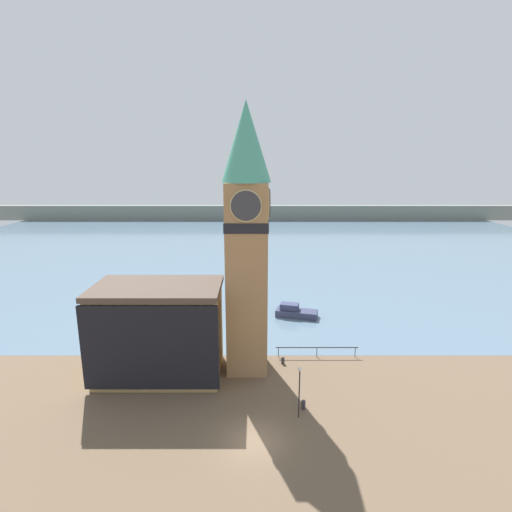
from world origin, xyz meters
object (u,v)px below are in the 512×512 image
Objects in this scene: pier_building at (157,331)px; boat_near at (293,312)px; lamp_post at (298,383)px; mooring_bollard_near at (302,404)px; mooring_bollard_far at (281,360)px; clock_tower at (245,235)px.

pier_building is 20.81m from boat_near.
boat_near is at bearing 85.33° from lamp_post.
mooring_bollard_far is (-1.20, 7.60, -0.05)m from mooring_bollard_near.
pier_building reaches higher than mooring_bollard_near.
mooring_bollard_far is at bearing 94.56° from lamp_post.
lamp_post is at bearing -85.44° from mooring_bollard_far.
clock_tower reaches higher than mooring_bollard_near.
lamp_post reaches higher than mooring_bollard_near.
clock_tower reaches higher than mooring_bollard_far.
mooring_bollard_far is 0.17× the size of lamp_post.
lamp_post is (4.27, -7.88, -10.35)m from clock_tower.
pier_building reaches higher than mooring_bollard_far.
mooring_bollard_near is 0.19× the size of lamp_post.
mooring_bollard_far is (-2.44, -12.60, -0.24)m from boat_near.
clock_tower is 12.22m from pier_building.
clock_tower is 15.37m from mooring_bollard_near.
clock_tower reaches higher than pier_building.
pier_building is at bearing -171.67° from clock_tower.
mooring_bollard_far is (3.58, 0.82, -12.99)m from clock_tower.
pier_building is 12.70m from mooring_bollard_far.
boat_near reaches higher than mooring_bollard_far.
boat_near is (14.29, 14.64, -3.83)m from pier_building.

